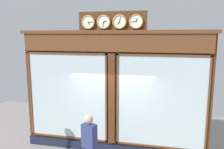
% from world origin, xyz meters
% --- Properties ---
extents(shop_facade, '(5.80, 0.42, 4.32)m').
position_xyz_m(shop_facade, '(0.00, -0.13, 1.92)').
color(shop_facade, '#4C2B16').
rests_on(shop_facade, ground_plane).
extents(pedestrian, '(0.41, 0.32, 1.69)m').
position_xyz_m(pedestrian, '(0.29, 1.34, 0.93)').
color(pedestrian, '#191E38').
rests_on(pedestrian, ground_plane).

